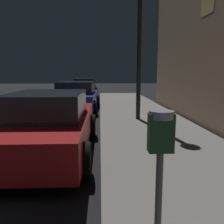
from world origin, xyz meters
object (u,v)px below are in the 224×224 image
object	(u,v)px
car_blue	(77,96)
car_black	(85,88)
parking_meter	(160,155)
street_lamp	(140,20)
car_red	(50,124)

from	to	relation	value
car_blue	car_black	xyz separation A→B (m)	(0.00, 6.55, -0.00)
car_blue	car_black	world-z (taller)	same
parking_meter	street_lamp	size ratio (longest dim) A/B	0.27
car_blue	car_red	bearing A→B (deg)	-90.01
car_blue	street_lamp	xyz separation A→B (m)	(2.56, -2.97, 2.97)
car_red	parking_meter	bearing A→B (deg)	-66.22
street_lamp	car_blue	bearing A→B (deg)	130.82
street_lamp	car_black	bearing A→B (deg)	105.07
parking_meter	car_blue	xyz separation A→B (m)	(-1.61, 9.96, -0.51)
street_lamp	car_red	bearing A→B (deg)	-127.47
parking_meter	car_red	size ratio (longest dim) A/B	0.32
parking_meter	car_blue	size ratio (longest dim) A/B	0.34
car_red	car_blue	world-z (taller)	same
parking_meter	car_red	distance (m)	4.02
car_red	street_lamp	size ratio (longest dim) A/B	0.85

